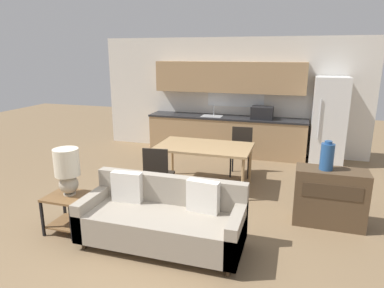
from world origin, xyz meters
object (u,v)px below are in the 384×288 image
object	(u,v)px
table_lamp	(67,169)
dining_chair_far_right	(241,149)
side_table	(67,207)
dining_table	(204,149)
credenza	(330,197)
vase	(327,156)
refrigerator	(329,121)
couch	(163,219)
dining_chair_near_left	(158,172)

from	to	relation	value
table_lamp	dining_chair_far_right	bearing A→B (deg)	57.86
side_table	dining_chair_far_right	world-z (taller)	dining_chair_far_right
dining_table	side_table	xyz separation A→B (m)	(-1.33, -2.09, -0.36)
side_table	table_lamp	size ratio (longest dim) A/B	0.82
credenza	vase	bearing A→B (deg)	-170.36
refrigerator	dining_table	distance (m)	3.03
side_table	refrigerator	bearing A→B (deg)	50.03
vase	dining_table	bearing A→B (deg)	156.05
credenza	vase	world-z (taller)	vase
dining_chair_far_right	couch	bearing A→B (deg)	-103.21
side_table	table_lamp	xyz separation A→B (m)	(0.03, 0.04, 0.53)
credenza	vase	distance (m)	0.60
table_lamp	dining_chair_near_left	world-z (taller)	table_lamp
refrigerator	dining_chair_far_right	size ratio (longest dim) A/B	2.01
credenza	dining_chair_far_right	bearing A→B (deg)	131.69
vase	dining_chair_near_left	xyz separation A→B (m)	(-2.47, -0.01, -0.49)
vase	dining_chair_near_left	world-z (taller)	vase
dining_table	dining_chair_near_left	bearing A→B (deg)	-120.61
credenza	vase	size ratio (longest dim) A/B	2.35
refrigerator	credenza	distance (m)	3.00
couch	vase	xyz separation A→B (m)	(1.92, 1.16, 0.65)
dining_chair_near_left	dining_table	bearing A→B (deg)	-126.91
couch	dining_chair_near_left	bearing A→B (deg)	115.67
couch	dining_chair_far_right	distance (m)	2.92
credenza	side_table	bearing A→B (deg)	-159.88
side_table	dining_chair_far_right	distance (m)	3.49
dining_chair_far_right	dining_chair_near_left	distance (m)	2.02
vase	credenza	bearing A→B (deg)	9.64
refrigerator	couch	size ratio (longest dim) A/B	0.93
dining_table	credenza	bearing A→B (deg)	-22.63
vase	dining_chair_far_right	bearing A→B (deg)	129.68
dining_table	couch	xyz separation A→B (m)	(0.03, -2.02, -0.36)
side_table	vase	world-z (taller)	vase
dining_table	side_table	world-z (taller)	dining_table
couch	side_table	xyz separation A→B (m)	(-1.36, -0.07, 0.00)
dining_table	side_table	bearing A→B (deg)	-122.58
dining_chair_far_right	dining_chair_near_left	world-z (taller)	same
side_table	dining_chair_far_right	bearing A→B (deg)	57.73
refrigerator	dining_chair_far_right	distance (m)	2.11
dining_chair_near_left	credenza	bearing A→B (deg)	174.31
refrigerator	dining_table	bearing A→B (deg)	-136.02
side_table	table_lamp	distance (m)	0.53
side_table	table_lamp	bearing A→B (deg)	49.27
refrigerator	side_table	bearing A→B (deg)	-129.97
side_table	dining_table	bearing A→B (deg)	57.42
couch	credenza	world-z (taller)	couch
side_table	credenza	distance (m)	3.60
couch	dining_chair_far_right	xyz separation A→B (m)	(0.49, 2.88, 0.16)
table_lamp	vase	bearing A→B (deg)	19.98
credenza	dining_table	bearing A→B (deg)	157.37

